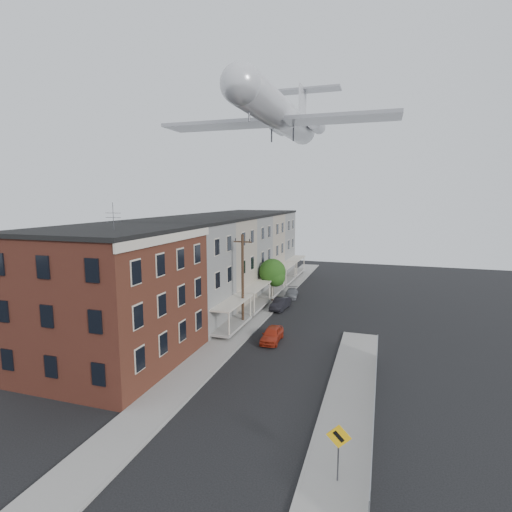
# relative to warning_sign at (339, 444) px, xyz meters

# --- Properties ---
(ground) EXTENTS (120.00, 120.00, 0.00)m
(ground) POSITION_rel_warning_sign_xyz_m (-5.60, 1.03, -1.88)
(ground) COLOR black
(ground) RESTS_ON ground
(sidewalk_left) EXTENTS (3.00, 62.00, 0.12)m
(sidewalk_left) POSITION_rel_warning_sign_xyz_m (-11.10, 25.03, -1.82)
(sidewalk_left) COLOR gray
(sidewalk_left) RESTS_ON ground
(sidewalk_right) EXTENTS (3.00, 26.00, 0.12)m
(sidewalk_right) POSITION_rel_warning_sign_xyz_m (-0.10, 7.03, -1.82)
(sidewalk_right) COLOR gray
(sidewalk_right) RESTS_ON ground
(curb_left) EXTENTS (0.15, 62.00, 0.14)m
(curb_left) POSITION_rel_warning_sign_xyz_m (-9.65, 25.03, -1.81)
(curb_left) COLOR gray
(curb_left) RESTS_ON ground
(curb_right) EXTENTS (0.15, 26.00, 0.14)m
(curb_right) POSITION_rel_warning_sign_xyz_m (-1.55, 7.03, -1.81)
(curb_right) COLOR gray
(curb_right) RESTS_ON ground
(corner_building) EXTENTS (10.31, 12.30, 12.15)m
(corner_building) POSITION_rel_warning_sign_xyz_m (-17.60, 8.03, 3.28)
(corner_building) COLOR #331310
(corner_building) RESTS_ON ground
(row_house_a) EXTENTS (11.98, 7.00, 10.30)m
(row_house_a) POSITION_rel_warning_sign_xyz_m (-17.56, 17.53, 3.25)
(row_house_a) COLOR #60605E
(row_house_a) RESTS_ON ground
(row_house_b) EXTENTS (11.98, 7.00, 10.30)m
(row_house_b) POSITION_rel_warning_sign_xyz_m (-17.56, 24.53, 3.25)
(row_house_b) COLOR slate
(row_house_b) RESTS_ON ground
(row_house_c) EXTENTS (11.98, 7.00, 10.30)m
(row_house_c) POSITION_rel_warning_sign_xyz_m (-17.56, 31.53, 3.25)
(row_house_c) COLOR #60605E
(row_house_c) RESTS_ON ground
(row_house_d) EXTENTS (11.98, 7.00, 10.30)m
(row_house_d) POSITION_rel_warning_sign_xyz_m (-17.56, 38.53, 3.25)
(row_house_d) COLOR slate
(row_house_d) RESTS_ON ground
(row_house_e) EXTENTS (11.98, 7.00, 10.30)m
(row_house_e) POSITION_rel_warning_sign_xyz_m (-17.56, 45.53, 3.25)
(row_house_e) COLOR #60605E
(row_house_e) RESTS_ON ground
(chainlink_fence) EXTENTS (0.06, 18.06, 1.90)m
(chainlink_fence) POSITION_rel_warning_sign_xyz_m (1.40, 6.03, -0.89)
(chainlink_fence) COLOR gray
(chainlink_fence) RESTS_ON ground
(warning_sign) EXTENTS (1.10, 0.11, 2.80)m
(warning_sign) POSITION_rel_warning_sign_xyz_m (0.00, 0.00, 0.00)
(warning_sign) COLOR #515156
(warning_sign) RESTS_ON ground
(utility_pole) EXTENTS (1.80, 0.26, 9.00)m
(utility_pole) POSITION_rel_warning_sign_xyz_m (-11.20, 19.03, 2.79)
(utility_pole) COLOR black
(utility_pole) RESTS_ON ground
(street_tree) EXTENTS (3.22, 3.20, 5.20)m
(street_tree) POSITION_rel_warning_sign_xyz_m (-10.87, 28.95, 1.57)
(street_tree) COLOR black
(street_tree) RESTS_ON ground
(car_near) EXTENTS (1.61, 3.81, 1.28)m
(car_near) POSITION_rel_warning_sign_xyz_m (-7.40, 15.91, -1.24)
(car_near) COLOR #AC2C16
(car_near) RESTS_ON ground
(car_mid) EXTENTS (1.68, 4.04, 1.30)m
(car_mid) POSITION_rel_warning_sign_xyz_m (-9.20, 25.96, -1.23)
(car_mid) COLOR black
(car_mid) RESTS_ON ground
(car_far) EXTENTS (1.93, 3.85, 1.07)m
(car_far) POSITION_rel_warning_sign_xyz_m (-9.20, 31.55, -1.35)
(car_far) COLOR slate
(car_far) RESTS_ON ground
(airplane) EXTENTS (22.98, 26.24, 7.66)m
(airplane) POSITION_rel_warning_sign_xyz_m (-8.88, 24.47, 18.77)
(airplane) COLOR silver
(airplane) RESTS_ON ground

